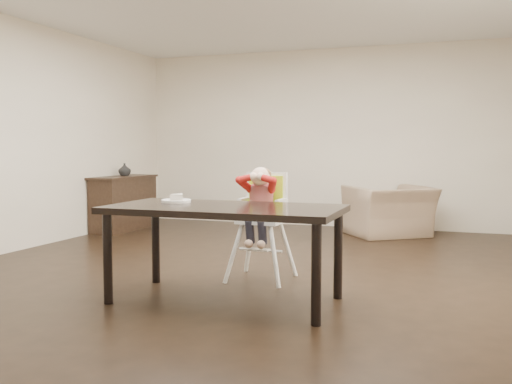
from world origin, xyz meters
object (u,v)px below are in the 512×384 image
high_chair (262,200)px  sideboard (124,203)px  dining_table (225,216)px  armchair (389,203)px

high_chair → sideboard: bearing=142.9°
dining_table → armchair: 3.92m
dining_table → high_chair: high_chair is taller
armchair → sideboard: size_ratio=0.82×
dining_table → sideboard: sideboard is taller
dining_table → sideboard: size_ratio=1.43×
dining_table → sideboard: bearing=132.8°
high_chair → sideboard: 3.77m
dining_table → armchair: size_ratio=1.73×
dining_table → high_chair: bearing=87.9°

